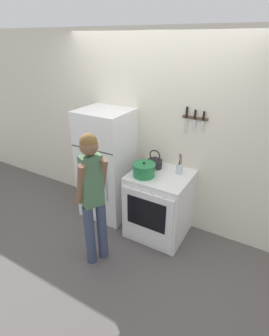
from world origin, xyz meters
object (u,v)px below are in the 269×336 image
refrigerator (107,165)px  stove_range (158,205)px  utensil_jar (179,168)px  person (93,195)px  dutch_oven_pot (144,170)px  tea_kettle (155,162)px

refrigerator → stove_range: bearing=-4.4°
utensil_jar → person: bearing=-121.9°
dutch_oven_pot → utensil_jar: 0.45m
tea_kettle → utensil_jar: utensil_jar is taller
refrigerator → dutch_oven_pot: 0.74m
refrigerator → utensil_jar: size_ratio=5.73×
stove_range → dutch_oven_pot: bearing=-146.6°
dutch_oven_pot → tea_kettle: (0.01, 0.27, -0.01)m
utensil_jar → tea_kettle: bearing=-178.7°
refrigerator → stove_range: refrigerator is taller
refrigerator → utensil_jar: refrigerator is taller
stove_range → person: person is taller
tea_kettle → utensil_jar: (0.34, 0.01, 0.00)m
person → stove_range: bearing=-0.8°
dutch_oven_pot → utensil_jar: size_ratio=1.16×
refrigerator → dutch_oven_pot: (0.69, -0.18, 0.18)m
refrigerator → dutch_oven_pot: size_ratio=4.93×
refrigerator → person: size_ratio=0.99×
person → tea_kettle: bearing=11.5°
tea_kettle → utensil_jar: 0.34m
dutch_oven_pot → tea_kettle: bearing=87.3°
refrigerator → stove_range: size_ratio=1.77×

